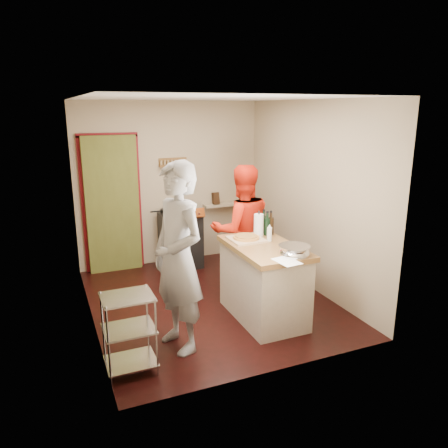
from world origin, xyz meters
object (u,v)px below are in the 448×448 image
(wire_shelving, at_px, (129,330))
(island, at_px, (264,280))
(person_stripe, at_px, (178,258))
(person_red, at_px, (242,230))
(stove, at_px, (180,239))

(wire_shelving, bearing_deg, island, 16.55)
(person_stripe, height_order, person_red, person_stripe)
(person_red, bearing_deg, stove, -61.44)
(wire_shelving, height_order, person_stripe, person_stripe)
(stove, height_order, person_stripe, person_stripe)
(stove, distance_m, island, 2.15)
(person_stripe, relative_size, person_red, 1.13)
(island, bearing_deg, wire_shelving, -163.45)
(island, height_order, person_stripe, person_stripe)
(person_red, bearing_deg, person_stripe, 49.75)
(wire_shelving, bearing_deg, person_red, 36.34)
(stove, xyz_separation_m, island, (0.39, -2.11, 0.04))
(wire_shelving, bearing_deg, stove, 63.15)
(stove, relative_size, island, 0.74)
(island, height_order, person_red, person_red)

